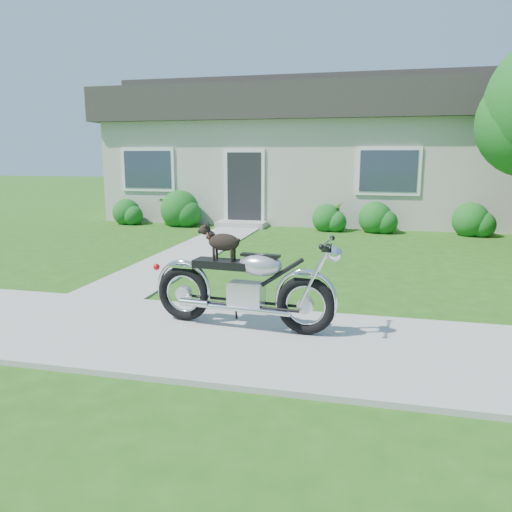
{
  "coord_description": "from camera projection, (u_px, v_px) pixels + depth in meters",
  "views": [
    {
      "loc": [
        2.21,
        -5.04,
        2.0
      ],
      "look_at": [
        0.76,
        1.0,
        0.75
      ],
      "focal_mm": 35.0,
      "sensor_mm": 36.0,
      "label": 1
    }
  ],
  "objects": [
    {
      "name": "ground",
      "position": [
        171.0,
        334.0,
        5.7
      ],
      "size": [
        80.0,
        80.0,
        0.0
      ],
      "primitive_type": "plane",
      "color": "#235114",
      "rests_on": "ground"
    },
    {
      "name": "shrub_row",
      "position": [
        276.0,
        214.0,
        13.83
      ],
      "size": [
        10.47,
        1.12,
        1.12
      ],
      "color": "#17581A",
      "rests_on": "ground"
    },
    {
      "name": "house",
      "position": [
        310.0,
        151.0,
        16.71
      ],
      "size": [
        12.6,
        7.03,
        4.5
      ],
      "color": "beige",
      "rests_on": "ground"
    },
    {
      "name": "sidewalk",
      "position": [
        171.0,
        332.0,
        5.7
      ],
      "size": [
        24.0,
        2.2,
        0.04
      ],
      "primitive_type": "cube",
      "color": "#9E9B93",
      "rests_on": "ground"
    },
    {
      "name": "walkway",
      "position": [
        198.0,
        249.0,
        10.81
      ],
      "size": [
        1.2,
        8.0,
        0.03
      ],
      "primitive_type": "cube",
      "color": "#9E9B93",
      "rests_on": "ground"
    },
    {
      "name": "potted_plant_right",
      "position": [
        338.0,
        216.0,
        13.49
      ],
      "size": [
        0.46,
        0.46,
        0.78
      ],
      "primitive_type": "imported",
      "rotation": [
        0.0,
        0.0,
        4.76
      ],
      "color": "#37701F",
      "rests_on": "ground"
    },
    {
      "name": "motorcycle_with_dog",
      "position": [
        245.0,
        284.0,
        5.7
      ],
      "size": [
        2.22,
        0.6,
        1.18
      ],
      "rotation": [
        0.0,
        0.0,
        -0.09
      ],
      "color": "black",
      "rests_on": "sidewalk"
    },
    {
      "name": "potted_plant_left",
      "position": [
        170.0,
        212.0,
        14.61
      ],
      "size": [
        0.66,
        0.75,
        0.77
      ],
      "primitive_type": "imported",
      "rotation": [
        0.0,
        0.0,
        4.8
      ],
      "color": "#235917",
      "rests_on": "ground"
    }
  ]
}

